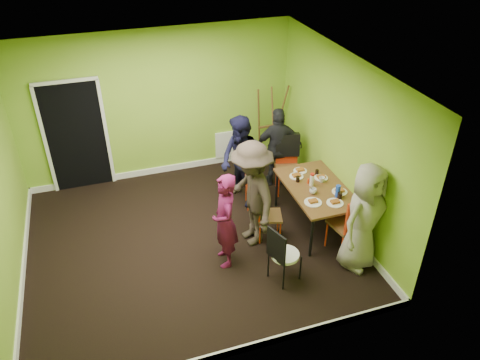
# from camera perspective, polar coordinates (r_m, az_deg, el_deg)

# --- Properties ---
(ground) EXTENTS (5.00, 5.00, 0.00)m
(ground) POSITION_cam_1_polar(r_m,az_deg,el_deg) (7.57, -6.02, -7.42)
(ground) COLOR black
(ground) RESTS_ON ground
(room_walls) EXTENTS (5.04, 4.54, 2.82)m
(room_walls) POSITION_cam_1_polar(r_m,az_deg,el_deg) (7.01, -6.75, -1.05)
(room_walls) COLOR #80B02D
(room_walls) RESTS_ON ground
(dining_table) EXTENTS (0.90, 1.50, 0.75)m
(dining_table) POSITION_cam_1_polar(r_m,az_deg,el_deg) (7.55, 9.31, -1.19)
(dining_table) COLOR black
(dining_table) RESTS_ON ground
(chair_left_far) EXTENTS (0.44, 0.44, 0.89)m
(chair_left_far) POSITION_cam_1_polar(r_m,az_deg,el_deg) (8.03, 1.47, -0.18)
(chair_left_far) COLOR red
(chair_left_far) RESTS_ON ground
(chair_left_near) EXTENTS (0.46, 0.46, 0.91)m
(chair_left_near) POSITION_cam_1_polar(r_m,az_deg,el_deg) (7.31, 3.05, -3.84)
(chair_left_near) COLOR red
(chair_left_near) RESTS_ON ground
(chair_back_end) EXTENTS (0.54, 0.60, 1.06)m
(chair_back_end) POSITION_cam_1_polar(r_m,az_deg,el_deg) (8.47, 5.79, 3.53)
(chair_back_end) COLOR red
(chair_back_end) RESTS_ON ground
(chair_front_end) EXTENTS (0.51, 0.51, 1.06)m
(chair_front_end) POSITION_cam_1_polar(r_m,az_deg,el_deg) (7.14, 13.28, -4.99)
(chair_front_end) COLOR red
(chair_front_end) RESTS_ON ground
(chair_bentwood) EXTENTS (0.46, 0.45, 0.92)m
(chair_bentwood) POSITION_cam_1_polar(r_m,az_deg,el_deg) (6.58, 5.14, -8.82)
(chair_bentwood) COLOR black
(chair_bentwood) RESTS_ON ground
(easel) EXTENTS (0.65, 0.61, 1.62)m
(easel) POSITION_cam_1_polar(r_m,az_deg,el_deg) (9.29, 3.71, 6.75)
(easel) COLOR brown
(easel) RESTS_ON ground
(plate_near_left) EXTENTS (0.23, 0.23, 0.01)m
(plate_near_left) POSITION_cam_1_polar(r_m,az_deg,el_deg) (7.73, 6.89, 0.44)
(plate_near_left) COLOR white
(plate_near_left) RESTS_ON dining_table
(plate_near_right) EXTENTS (0.27, 0.27, 0.01)m
(plate_near_right) POSITION_cam_1_polar(r_m,az_deg,el_deg) (7.15, 8.89, -2.70)
(plate_near_right) COLOR white
(plate_near_right) RESTS_ON dining_table
(plate_far_back) EXTENTS (0.23, 0.23, 0.01)m
(plate_far_back) POSITION_cam_1_polar(r_m,az_deg,el_deg) (7.89, 7.34, 1.12)
(plate_far_back) COLOR white
(plate_far_back) RESTS_ON dining_table
(plate_far_front) EXTENTS (0.26, 0.26, 0.01)m
(plate_far_front) POSITION_cam_1_polar(r_m,az_deg,el_deg) (7.20, 11.50, -2.75)
(plate_far_front) COLOR white
(plate_far_front) RESTS_ON dining_table
(plate_wall_back) EXTENTS (0.23, 0.23, 0.01)m
(plate_wall_back) POSITION_cam_1_polar(r_m,az_deg,el_deg) (7.76, 9.84, 0.27)
(plate_wall_back) COLOR white
(plate_wall_back) RESTS_ON dining_table
(plate_wall_front) EXTENTS (0.24, 0.24, 0.01)m
(plate_wall_front) POSITION_cam_1_polar(r_m,az_deg,el_deg) (7.47, 12.05, -1.41)
(plate_wall_front) COLOR white
(plate_wall_front) RESTS_ON dining_table
(thermos) EXTENTS (0.07, 0.07, 0.20)m
(thermos) POSITION_cam_1_polar(r_m,az_deg,el_deg) (7.49, 8.75, -0.05)
(thermos) COLOR white
(thermos) RESTS_ON dining_table
(blue_bottle) EXTENTS (0.07, 0.07, 0.20)m
(blue_bottle) POSITION_cam_1_polar(r_m,az_deg,el_deg) (7.31, 11.85, -1.32)
(blue_bottle) COLOR blue
(blue_bottle) RESTS_ON dining_table
(orange_bottle) EXTENTS (0.03, 0.03, 0.08)m
(orange_bottle) POSITION_cam_1_polar(r_m,az_deg,el_deg) (7.57, 8.33, -0.13)
(orange_bottle) COLOR red
(orange_bottle) RESTS_ON dining_table
(glass_mid) EXTENTS (0.06, 0.06, 0.10)m
(glass_mid) POSITION_cam_1_polar(r_m,az_deg,el_deg) (7.59, 7.05, 0.11)
(glass_mid) COLOR black
(glass_mid) RESTS_ON dining_table
(glass_back) EXTENTS (0.06, 0.06, 0.08)m
(glass_back) POSITION_cam_1_polar(r_m,az_deg,el_deg) (7.83, 9.37, 0.96)
(glass_back) COLOR black
(glass_back) RESTS_ON dining_table
(glass_front) EXTENTS (0.07, 0.07, 0.10)m
(glass_front) POSITION_cam_1_polar(r_m,az_deg,el_deg) (7.29, 12.06, -1.91)
(glass_front) COLOR black
(glass_front) RESTS_ON dining_table
(cup_a) EXTENTS (0.11, 0.11, 0.09)m
(cup_a) POSITION_cam_1_polar(r_m,az_deg,el_deg) (7.34, 8.89, -1.34)
(cup_a) COLOR white
(cup_a) RESTS_ON dining_table
(cup_b) EXTENTS (0.10, 0.10, 0.09)m
(cup_b) POSITION_cam_1_polar(r_m,az_deg,el_deg) (7.64, 9.93, 0.04)
(cup_b) COLOR white
(cup_b) RESTS_ON dining_table
(person_standing) EXTENTS (0.39, 0.57, 1.50)m
(person_standing) POSITION_cam_1_polar(r_m,az_deg,el_deg) (6.71, -1.85, -5.04)
(person_standing) COLOR #5E103C
(person_standing) RESTS_ON ground
(person_left_far) EXTENTS (0.86, 0.97, 1.64)m
(person_left_far) POSITION_cam_1_polar(r_m,az_deg,el_deg) (7.95, 0.11, 2.20)
(person_left_far) COLOR black
(person_left_far) RESTS_ON ground
(person_left_near) EXTENTS (0.75, 1.18, 1.75)m
(person_left_near) POSITION_cam_1_polar(r_m,az_deg,el_deg) (7.04, 1.43, -1.76)
(person_left_near) COLOR #332922
(person_left_near) RESTS_ON ground
(person_back_end) EXTENTS (0.94, 0.52, 1.52)m
(person_back_end) POSITION_cam_1_polar(r_m,az_deg,el_deg) (8.55, 4.67, 3.97)
(person_back_end) COLOR black
(person_back_end) RESTS_ON ground
(person_front_end) EXTENTS (0.97, 0.82, 1.69)m
(person_front_end) POSITION_cam_1_polar(r_m,az_deg,el_deg) (6.84, 14.86, -4.43)
(person_front_end) COLOR gray
(person_front_end) RESTS_ON ground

